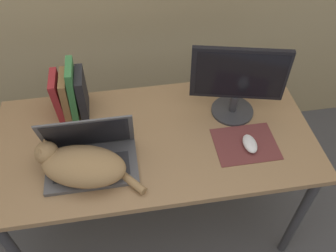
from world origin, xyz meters
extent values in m
cube|color=#93704C|center=(0.00, 0.34, 0.71)|extent=(1.40, 0.68, 0.03)
cylinder|color=#38383D|center=(0.65, 0.05, 0.35)|extent=(0.04, 0.04, 0.69)
cylinder|color=#38383D|center=(-0.65, 0.63, 0.35)|extent=(0.04, 0.04, 0.69)
cylinder|color=#38383D|center=(0.65, 0.63, 0.35)|extent=(0.04, 0.04, 0.69)
cube|color=#4C4C51|center=(-0.27, 0.22, 0.73)|extent=(0.37, 0.22, 0.02)
cube|color=#28282D|center=(-0.27, 0.21, 0.74)|extent=(0.30, 0.12, 0.00)
cube|color=#4C4C51|center=(-0.27, 0.30, 0.85)|extent=(0.37, 0.08, 0.22)
cube|color=black|center=(-0.27, 0.29, 0.84)|extent=(0.33, 0.06, 0.19)
ellipsoid|color=#99754C|center=(-0.30, 0.18, 0.78)|extent=(0.37, 0.27, 0.13)
sphere|color=#99754C|center=(-0.43, 0.25, 0.81)|extent=(0.09, 0.09, 0.09)
cone|color=#99754C|center=(-0.44, 0.28, 0.84)|extent=(0.04, 0.04, 0.03)
cone|color=#99754C|center=(-0.45, 0.23, 0.84)|extent=(0.04, 0.04, 0.03)
cylinder|color=#99754C|center=(-0.12, 0.11, 0.74)|extent=(0.11, 0.13, 0.03)
cylinder|color=#333338|center=(0.38, 0.44, 0.73)|extent=(0.20, 0.20, 0.01)
cylinder|color=#333338|center=(0.38, 0.44, 0.77)|extent=(0.04, 0.04, 0.09)
cube|color=black|center=(0.38, 0.44, 0.94)|extent=(0.40, 0.12, 0.25)
cube|color=black|center=(0.38, 0.43, 0.94)|extent=(0.37, 0.09, 0.22)
cube|color=brown|center=(0.38, 0.24, 0.72)|extent=(0.27, 0.21, 0.00)
ellipsoid|color=silver|center=(0.39, 0.22, 0.74)|extent=(0.06, 0.10, 0.03)
cube|color=maroon|center=(-0.40, 0.56, 0.82)|extent=(0.04, 0.15, 0.21)
cube|color=olive|center=(-0.37, 0.56, 0.82)|extent=(0.04, 0.15, 0.21)
cube|color=#387A42|center=(-0.33, 0.56, 0.85)|extent=(0.04, 0.15, 0.26)
cube|color=#232328|center=(-0.30, 0.56, 0.83)|extent=(0.04, 0.15, 0.21)
camera|label=1|loc=(-0.10, -0.68, 1.90)|focal=38.00mm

